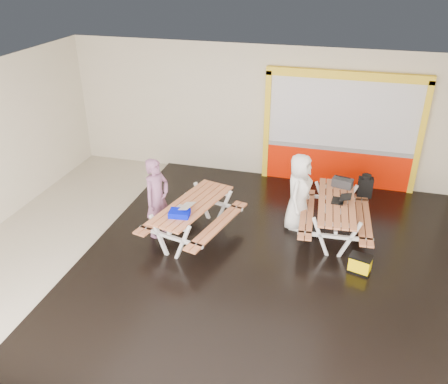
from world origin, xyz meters
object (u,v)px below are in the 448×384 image
(picnic_table_left, at_px, (193,212))
(person_left, at_px, (157,199))
(fluke_bag, at_px, (360,264))
(dark_case, at_px, (310,227))
(laptop_left, at_px, (182,208))
(laptop_right, at_px, (341,199))
(toolbox, at_px, (342,183))
(backpack, at_px, (365,186))
(person_right, at_px, (299,192))
(picnic_table_right, at_px, (336,210))
(blue_pouch, at_px, (179,213))

(picnic_table_left, distance_m, person_left, 0.80)
(picnic_table_left, height_order, fluke_bag, picnic_table_left)
(person_left, height_order, dark_case, person_left)
(picnic_table_left, height_order, laptop_left, laptop_left)
(laptop_right, xyz_separation_m, fluke_bag, (0.50, -1.24, -0.69))
(toolbox, bearing_deg, backpack, 34.02)
(person_left, distance_m, person_right, 3.03)
(picnic_table_right, distance_m, laptop_left, 3.24)
(laptop_right, relative_size, backpack, 0.74)
(laptop_right, bearing_deg, picnic_table_right, -169.71)
(laptop_left, height_order, laptop_right, laptop_left)
(blue_pouch, distance_m, dark_case, 2.97)
(person_right, xyz_separation_m, laptop_right, (0.88, -0.11, 0.01))
(picnic_table_left, height_order, person_right, person_right)
(picnic_table_left, height_order, toolbox, toolbox)
(laptop_left, height_order, toolbox, toolbox)
(blue_pouch, bearing_deg, laptop_right, 25.78)
(laptop_left, relative_size, laptop_right, 1.16)
(laptop_left, xyz_separation_m, fluke_bag, (3.55, 0.02, -0.70))
(person_left, relative_size, backpack, 3.27)
(person_right, xyz_separation_m, laptop_left, (-2.17, -1.36, 0.02))
(laptop_left, bearing_deg, picnic_table_left, 74.29)
(person_left, bearing_deg, backpack, -44.19)
(picnic_table_left, distance_m, dark_case, 2.60)
(picnic_table_left, relative_size, fluke_bag, 5.27)
(person_right, distance_m, blue_pouch, 2.66)
(person_right, distance_m, laptop_left, 2.56)
(picnic_table_left, relative_size, dark_case, 6.06)
(laptop_right, xyz_separation_m, blue_pouch, (-3.03, -1.46, 0.02))
(picnic_table_left, distance_m, laptop_right, 3.10)
(laptop_left, bearing_deg, person_left, 157.72)
(backpack, bearing_deg, picnic_table_left, -150.42)
(picnic_table_left, bearing_deg, person_left, -174.23)
(laptop_right, height_order, dark_case, laptop_right)
(picnic_table_left, distance_m, toolbox, 3.38)
(laptop_right, relative_size, dark_case, 1.00)
(picnic_table_left, relative_size, blue_pouch, 6.18)
(person_right, height_order, fluke_bag, person_right)
(dark_case, bearing_deg, fluke_bag, -49.22)
(person_left, height_order, blue_pouch, person_left)
(picnic_table_right, bearing_deg, person_right, 171.37)
(picnic_table_right, distance_m, person_left, 3.77)
(person_left, distance_m, blue_pouch, 0.83)
(laptop_left, bearing_deg, person_right, 32.17)
(person_right, height_order, toolbox, person_right)
(picnic_table_left, relative_size, picnic_table_right, 1.10)
(toolbox, bearing_deg, picnic_table_right, -95.68)
(backpack, bearing_deg, person_left, -154.16)
(person_right, bearing_deg, blue_pouch, 135.30)
(fluke_bag, bearing_deg, backpack, 89.76)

